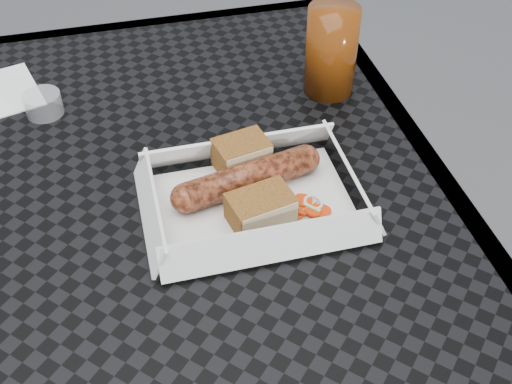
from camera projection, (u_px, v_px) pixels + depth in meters
patio_table at (124, 230)px, 0.82m from camera, size 0.80×0.80×0.74m
food_tray at (254, 204)px, 0.74m from camera, size 0.22×0.15×0.00m
bratwurst at (247, 178)px, 0.74m from camera, size 0.19×0.07×0.04m
bread_near at (242, 155)px, 0.77m from camera, size 0.07×0.06×0.04m
bread_far at (261, 209)px, 0.71m from camera, size 0.08×0.06×0.04m
veg_garnish at (309, 211)px, 0.73m from camera, size 0.03×0.03×0.00m
condiment_cup_empty at (43, 104)px, 0.86m from camera, size 0.05×0.05×0.03m
drink_glass at (331, 51)px, 0.87m from camera, size 0.07×0.07×0.12m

